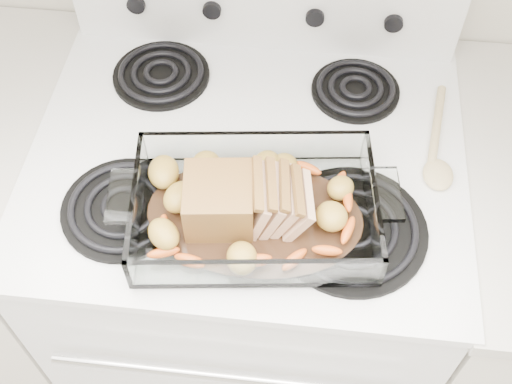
# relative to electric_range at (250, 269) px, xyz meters

# --- Properties ---
(electric_range) EXTENTS (0.78, 0.70, 1.12)m
(electric_range) POSITION_rel_electric_range_xyz_m (0.00, 0.00, 0.00)
(electric_range) COLOR white
(electric_range) RESTS_ON ground
(baking_dish) EXTENTS (0.39, 0.25, 0.07)m
(baking_dish) POSITION_rel_electric_range_xyz_m (0.03, -0.16, 0.48)
(baking_dish) COLOR white
(baking_dish) RESTS_ON electric_range
(pork_roast) EXTENTS (0.20, 0.11, 0.09)m
(pork_roast) POSITION_rel_electric_range_xyz_m (0.00, -0.16, 0.51)
(pork_roast) COLOR brown
(pork_roast) RESTS_ON baking_dish
(roast_vegetables) EXTENTS (0.33, 0.18, 0.04)m
(roast_vegetables) POSITION_rel_electric_range_xyz_m (0.03, -0.13, 0.49)
(roast_vegetables) COLOR #FF5916
(roast_vegetables) RESTS_ON baking_dish
(wooden_spoon) EXTENTS (0.05, 0.25, 0.02)m
(wooden_spoon) POSITION_rel_electric_range_xyz_m (0.34, 0.02, 0.46)
(wooden_spoon) COLOR beige
(wooden_spoon) RESTS_ON electric_range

